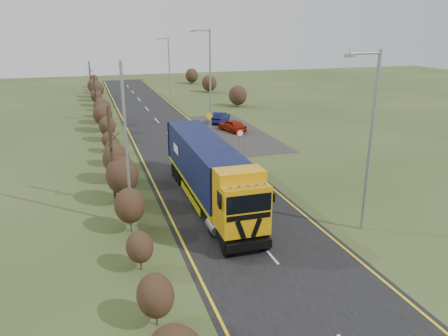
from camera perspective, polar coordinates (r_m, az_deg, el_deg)
name	(u,v)px	position (r m, az deg, el deg)	size (l,w,h in m)	color
ground	(238,217)	(25.01, 1.85, -6.42)	(160.00, 160.00, 0.00)	#32411C
road	(195,166)	(33.97, -3.79, 0.27)	(8.00, 120.00, 0.02)	black
layby	(233,132)	(45.00, 1.14, 4.75)	(6.00, 18.00, 0.02)	#292725
lane_markings	(196,167)	(33.68, -3.67, 0.15)	(7.52, 116.00, 0.01)	yellow
hedgerow	(117,161)	(30.64, -13.81, 0.94)	(2.24, 102.04, 6.05)	black
lorry	(209,170)	(26.00, -2.01, -0.21)	(2.73, 14.01, 3.90)	black
car_red_hatchback	(232,125)	(45.14, 1.07, 5.58)	(1.47, 3.64, 1.24)	maroon
car_blue_sedan	(220,117)	(49.25, -0.50, 6.62)	(1.29, 3.69, 1.22)	#0A0D37
streetlight_near	(369,136)	(23.02, 18.45, 4.00)	(1.98, 0.19, 9.31)	gray
streetlight_mid	(209,75)	(45.50, -1.99, 12.05)	(2.14, 0.20, 10.12)	gray
streetlight_far	(168,64)	(68.66, -7.27, 13.27)	(1.87, 0.18, 8.77)	gray
left_pole	(127,147)	(23.14, -12.61, 2.64)	(0.16, 0.16, 8.76)	gray
speed_sign	(240,138)	(36.03, 2.10, 3.97)	(0.63, 0.10, 2.30)	gray
warning_board	(209,120)	(44.65, -1.93, 6.31)	(0.79, 0.11, 2.08)	gray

